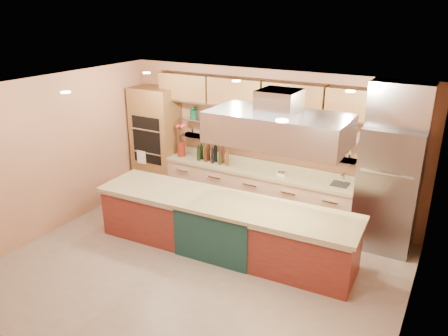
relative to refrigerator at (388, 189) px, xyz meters
The scene contains 21 objects.
floor 3.35m from the refrigerator, 137.68° to the right, with size 6.00×5.00×0.02m, color gray.
ceiling 3.63m from the refrigerator, 137.68° to the right, with size 6.00×5.00×0.02m, color black.
wall_back 2.40m from the refrigerator, behind, with size 6.00×0.04×2.80m, color #AC7451.
wall_front 5.21m from the refrigerator, 116.86° to the right, with size 6.00×0.04×2.80m, color #AC7451.
wall_left 5.77m from the refrigerator, 158.20° to the right, with size 0.04×5.00×2.80m, color #AC7451.
wall_right 2.26m from the refrigerator, 73.10° to the right, with size 0.04×5.00×2.80m, color #AC7451.
oven_stack 4.80m from the refrigerator, behind, with size 0.95×0.64×2.30m, color brown.
refrigerator is the anchor object (origin of this frame).
back_counter 2.47m from the refrigerator, behind, with size 3.84×0.64×0.93m, color tan.
wall_shelf_lower 2.43m from the refrigerator, behind, with size 3.60×0.26×0.03m, color silver.
wall_shelf_upper 2.50m from the refrigerator, behind, with size 3.60×0.26×0.03m, color silver.
upper_cabinets 2.69m from the refrigerator, behind, with size 4.60×0.36×0.55m, color brown.
range_hood 2.35m from the refrigerator, 133.43° to the right, with size 2.00×1.00×0.45m, color silver.
ceiling_downlights 3.50m from the refrigerator, 140.46° to the right, with size 4.00×2.80×0.02m, color #FFE5A5.
island 2.79m from the refrigerator, 147.33° to the right, with size 4.35×0.95×0.91m, color maroon.
flower_vase 4.13m from the refrigerator, behind, with size 0.16×0.16×0.29m, color maroon.
oil_bottle_cluster 3.34m from the refrigerator, behind, with size 0.79×0.23×0.25m, color black.
kitchen_scale 1.88m from the refrigerator, behind, with size 0.15×0.11×0.08m, color silver.
bar_faucet 0.77m from the refrigerator, behind, with size 0.03×0.03×0.23m, color silver.
copper_kettle 3.27m from the refrigerator, behind, with size 0.19×0.19×0.15m, color orange.
green_canister 2.81m from the refrigerator, behind, with size 0.15×0.15×0.18m, color #0E4225.
Camera 1 is at (3.25, -4.94, 3.89)m, focal length 35.00 mm.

